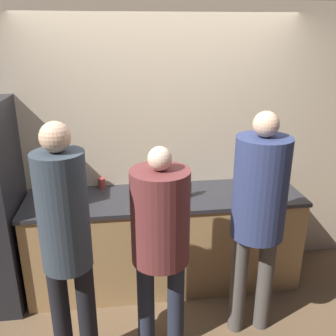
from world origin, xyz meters
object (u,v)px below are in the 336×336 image
person_center (160,232)px  cup_red (102,183)px  person_left (66,238)px  bottle_green (187,188)px  person_right (259,205)px  utensil_crock (247,180)px  fruit_bowl (157,194)px

person_center → cup_red: person_center is taller
person_left → bottle_green: bearing=43.1°
person_center → person_right: 0.76m
bottle_green → utensil_crock: bearing=13.2°
person_center → utensil_crock: (0.94, 0.90, -0.02)m
person_center → bottle_green: size_ratio=7.90×
utensil_crock → fruit_bowl: bearing=-171.1°
person_center → bottle_green: person_center is taller
person_center → cup_red: (-0.45, 1.06, -0.04)m
person_right → fruit_bowl: person_right is taller
bottle_green → person_left: bearing=-136.9°
bottle_green → cup_red: 0.84m
fruit_bowl → utensil_crock: (0.89, 0.14, 0.03)m
person_right → utensil_crock: person_right is taller
person_right → cup_red: person_right is taller
person_left → utensil_crock: 1.89m
person_left → person_center: 0.65m
person_right → utensil_crock: 0.84m
utensil_crock → bottle_green: size_ratio=1.37×
person_right → cup_red: size_ratio=18.58×
utensil_crock → person_right: bearing=-103.9°
cup_red → fruit_bowl: bearing=-31.2°
utensil_crock → bottle_green: 0.63m
bottle_green → cup_red: (-0.78, 0.31, -0.03)m
person_center → bottle_green: 0.82m
person_right → cup_red: (-1.19, 0.97, -0.15)m
person_left → cup_red: size_ratio=18.82×
fruit_bowl → bottle_green: bearing=-0.7°
bottle_green → cup_red: bearing=158.6°
person_left → person_right: size_ratio=1.01×
person_left → cup_red: bearing=81.5°
person_center → bottle_green: bearing=66.3°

